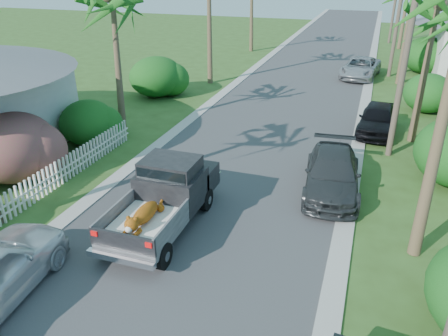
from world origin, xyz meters
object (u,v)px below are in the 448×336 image
at_px(parked_car_rm, 332,174).
at_px(pickup_truck, 168,193).
at_px(parked_car_rf, 377,119).
at_px(parked_car_rd, 360,68).
at_px(utility_pole_b, 407,46).
at_px(palm_r_b, 438,5).
at_px(utility_pole_c, 399,9).

bearing_deg(parked_car_rm, pickup_truck, -146.56).
height_order(parked_car_rf, parked_car_rd, parked_car_rf).
distance_m(parked_car_rf, utility_pole_b, 4.73).
bearing_deg(pickup_truck, parked_car_rm, 38.60).
bearing_deg(pickup_truck, utility_pole_b, 49.67).
height_order(parked_car_rf, palm_r_b, palm_r_b).
xyz_separation_m(parked_car_rm, parked_car_rf, (1.40, 6.75, 0.02)).
bearing_deg(utility_pole_b, pickup_truck, -130.33).
bearing_deg(palm_r_b, parked_car_rm, -116.05).
relative_size(parked_car_rd, utility_pole_b, 0.55).
xyz_separation_m(parked_car_rf, utility_pole_c, (0.60, 12.39, 3.90)).
bearing_deg(parked_car_rf, palm_r_b, -16.22).
bearing_deg(parked_car_rd, parked_car_rm, -82.69).
relative_size(parked_car_rm, utility_pole_c, 0.52).
distance_m(parked_car_rd, utility_pole_b, 14.58).
height_order(pickup_truck, parked_car_rd, pickup_truck).
distance_m(pickup_truck, parked_car_rf, 12.14).
xyz_separation_m(pickup_truck, utility_pole_b, (6.69, 7.88, 3.59)).
relative_size(pickup_truck, palm_r_b, 0.71).
distance_m(parked_car_rd, palm_r_b, 13.36).
height_order(parked_car_rd, utility_pole_b, utility_pole_b).
xyz_separation_m(parked_car_rm, palm_r_b, (3.00, 6.14, 5.27)).
bearing_deg(parked_car_rf, parked_car_rm, -96.93).
bearing_deg(utility_pole_c, palm_r_b, -85.60).
height_order(pickup_truck, utility_pole_b, utility_pole_b).
bearing_deg(utility_pole_b, palm_r_b, 63.43).
distance_m(parked_car_rm, parked_car_rd, 18.04).
bearing_deg(pickup_truck, parked_car_rd, 77.85).
bearing_deg(parked_car_rd, utility_pole_b, -74.50).
xyz_separation_m(palm_r_b, utility_pole_b, (-1.00, -2.00, -1.35)).
height_order(parked_car_rm, palm_r_b, palm_r_b).
relative_size(parked_car_rm, parked_car_rf, 1.14).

